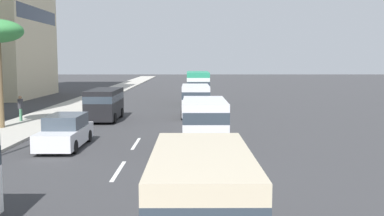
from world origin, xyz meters
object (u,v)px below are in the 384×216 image
(van_seventh, at_px, (196,99))
(pedestrian_mid_block, at_px, (20,107))
(van_sixth, at_px, (105,102))
(car_second, at_px, (65,132))
(van_third, at_px, (201,203))
(van_fourth, at_px, (204,121))
(minibus_lead, at_px, (198,87))

(van_seventh, xyz_separation_m, pedestrian_mid_block, (-3.21, 12.22, -0.27))
(van_sixth, xyz_separation_m, pedestrian_mid_block, (-1.43, 5.58, -0.17))
(car_second, height_order, van_third, van_third)
(van_fourth, height_order, pedestrian_mid_block, van_fourth)
(car_second, bearing_deg, van_third, 26.26)
(van_fourth, distance_m, van_seventh, 12.31)
(car_second, xyz_separation_m, van_sixth, (10.02, -0.06, 0.53))
(van_third, xyz_separation_m, pedestrian_mid_block, (21.78, 12.02, -0.31))
(van_seventh, relative_size, pedestrian_mid_block, 2.81)
(van_fourth, xyz_separation_m, pedestrian_mid_block, (9.10, 12.50, -0.27))
(minibus_lead, relative_size, van_fourth, 1.38)
(van_seventh, bearing_deg, van_fourth, -178.70)
(minibus_lead, distance_m, van_third, 35.03)
(van_fourth, xyz_separation_m, van_sixth, (10.52, 6.92, -0.09))
(minibus_lead, relative_size, car_second, 1.37)
(van_sixth, distance_m, pedestrian_mid_block, 5.76)
(van_fourth, height_order, van_sixth, van_fourth)
(van_third, distance_m, van_seventh, 25.00)
(minibus_lead, bearing_deg, car_second, 162.11)
(car_second, distance_m, van_third, 14.72)
(van_third, height_order, van_sixth, van_third)
(van_third, xyz_separation_m, van_sixth, (23.21, 6.44, -0.14))
(minibus_lead, distance_m, car_second, 22.97)
(minibus_lead, xyz_separation_m, van_third, (-35.02, 0.54, -0.31))
(van_third, bearing_deg, van_fourth, -2.15)
(minibus_lead, relative_size, van_third, 1.40)
(van_fourth, relative_size, pedestrian_mid_block, 2.71)
(van_fourth, distance_m, van_sixth, 12.59)
(minibus_lead, distance_m, pedestrian_mid_block, 18.27)
(car_second, relative_size, pedestrian_mid_block, 2.72)
(van_seventh, bearing_deg, minibus_lead, -1.98)
(van_sixth, relative_size, pedestrian_mid_block, 2.97)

